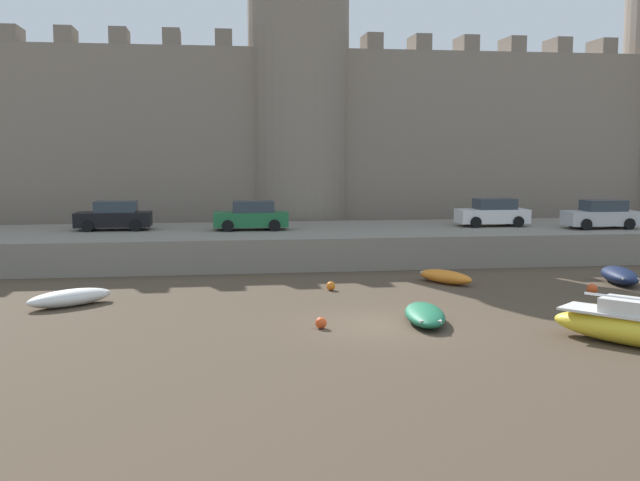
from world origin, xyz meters
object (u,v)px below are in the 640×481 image
object	(u,v)px
car_quay_east	(251,216)
rowboat_near_channel_right	(445,276)
mooring_buoy_near_channel	(331,286)
car_quay_centre_east	(601,215)
mooring_buoy_off_centre	(594,309)
rowboat_midflat_left	(425,314)
sailboat_midflat_centre	(640,328)
car_quay_west	(114,216)
car_quay_centre_west	(493,213)
rowboat_near_channel_left	(620,275)
rowboat_midflat_right	(70,297)
mooring_buoy_mid_mud	(321,323)
mooring_buoy_near_shore	(592,289)

from	to	relation	value
car_quay_east	rowboat_near_channel_right	bearing A→B (deg)	-47.00
mooring_buoy_near_channel	car_quay_centre_east	distance (m)	18.73
mooring_buoy_near_channel	car_quay_centre_east	bearing A→B (deg)	25.53
mooring_buoy_off_centre	car_quay_centre_east	bearing A→B (deg)	60.82
rowboat_midflat_left	mooring_buoy_near_channel	xyz separation A→B (m)	(-2.29, 6.64, -0.12)
sailboat_midflat_centre	car_quay_west	world-z (taller)	sailboat_midflat_centre
rowboat_near_channel_right	car_quay_centre_west	world-z (taller)	car_quay_centre_west
rowboat_near_channel_left	car_quay_centre_east	world-z (taller)	car_quay_centre_east
rowboat_midflat_left	car_quay_centre_east	distance (m)	20.72
sailboat_midflat_centre	rowboat_midflat_right	xyz separation A→B (m)	(-18.51, 8.79, -0.24)
rowboat_midflat_left	rowboat_near_channel_right	world-z (taller)	rowboat_near_channel_right
rowboat_midflat_left	mooring_buoy_mid_mud	world-z (taller)	rowboat_midflat_left
rowboat_midflat_left	car_quay_west	world-z (taller)	car_quay_west
mooring_buoy_off_centre	car_quay_east	world-z (taller)	car_quay_east
rowboat_near_channel_right	mooring_buoy_near_shore	size ratio (longest dim) A/B	6.57
mooring_buoy_mid_mud	car_quay_east	xyz separation A→B (m)	(-1.48, 16.98, 2.26)
rowboat_midflat_right	car_quay_centre_west	distance (m)	24.96
sailboat_midflat_centre	car_quay_east	bearing A→B (deg)	117.75
car_quay_centre_west	rowboat_midflat_left	bearing A→B (deg)	-117.85
mooring_buoy_near_channel	car_quay_centre_west	xyz separation A→B (m)	(11.19, 10.20, 2.26)
sailboat_midflat_centre	mooring_buoy_mid_mud	xyz separation A→B (m)	(-9.38, 3.67, -0.39)
rowboat_midflat_right	mooring_buoy_near_channel	bearing A→B (deg)	10.03
mooring_buoy_near_channel	car_quay_centre_west	distance (m)	15.31
car_quay_west	car_quay_centre_east	bearing A→B (deg)	-6.19
rowboat_midflat_right	mooring_buoy_near_channel	size ratio (longest dim) A/B	8.82
mooring_buoy_near_shore	sailboat_midflat_centre	bearing A→B (deg)	-108.92
rowboat_near_channel_right	car_quay_east	size ratio (longest dim) A/B	0.73
rowboat_near_channel_right	mooring_buoy_near_shore	bearing A→B (deg)	-33.18
sailboat_midflat_centre	rowboat_midflat_right	size ratio (longest dim) A/B	1.51
rowboat_midflat_left	car_quay_east	size ratio (longest dim) A/B	0.88
mooring_buoy_near_channel	car_quay_west	size ratio (longest dim) A/B	0.09
mooring_buoy_near_channel	rowboat_near_channel_left	bearing A→B (deg)	-0.54
car_quay_centre_west	rowboat_midflat_right	bearing A→B (deg)	-150.96
car_quay_west	mooring_buoy_near_channel	bearing A→B (deg)	-46.36
rowboat_midflat_left	car_quay_centre_west	size ratio (longest dim) A/B	0.88
rowboat_near_channel_left	mooring_buoy_off_centre	bearing A→B (deg)	-126.26
rowboat_near_channel_left	sailboat_midflat_centre	bearing A→B (deg)	-117.01
mooring_buoy_near_channel	car_quay_east	size ratio (longest dim) A/B	0.09
rowboat_midflat_right	mooring_buoy_near_shore	world-z (taller)	rowboat_midflat_right
car_quay_centre_east	rowboat_midflat_right	bearing A→B (deg)	-160.13
rowboat_near_channel_right	mooring_buoy_near_channel	distance (m)	5.55
mooring_buoy_near_shore	car_quay_west	bearing A→B (deg)	147.70
mooring_buoy_near_shore	car_quay_west	size ratio (longest dim) A/B	0.11
mooring_buoy_near_channel	car_quay_east	world-z (taller)	car_quay_east
car_quay_centre_east	rowboat_midflat_left	bearing A→B (deg)	-134.68
mooring_buoy_near_channel	mooring_buoy_mid_mud	world-z (taller)	same
car_quay_centre_west	car_quay_east	bearing A→B (deg)	-179.17
mooring_buoy_mid_mud	mooring_buoy_off_centre	world-z (taller)	mooring_buoy_off_centre
car_quay_west	rowboat_midflat_right	bearing A→B (deg)	-90.45
rowboat_near_channel_left	mooring_buoy_near_channel	size ratio (longest dim) A/B	9.15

